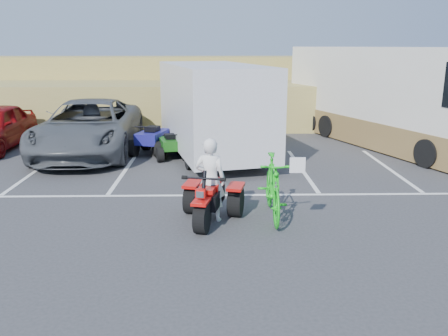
{
  "coord_description": "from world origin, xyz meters",
  "views": [
    {
      "loc": [
        0.01,
        -9.06,
        3.69
      ],
      "look_at": [
        0.23,
        1.3,
        1.0
      ],
      "focal_mm": 38.0,
      "sensor_mm": 36.0,
      "label": 1
    }
  ],
  "objects_px": {
    "cargo_trailer": "(213,107)",
    "quad_atv_blue": "(153,154)",
    "green_dirt_bike": "(273,187)",
    "rv_motorhome": "(385,103)",
    "quad_atv_green": "(171,158)",
    "rider": "(210,180)",
    "grey_pickup": "(89,127)",
    "red_trike_atv": "(209,222)"
  },
  "relations": [
    {
      "from": "green_dirt_bike",
      "to": "grey_pickup",
      "type": "xyz_separation_m",
      "value": [
        -5.63,
        6.52,
        0.24
      ]
    },
    {
      "from": "green_dirt_bike",
      "to": "grey_pickup",
      "type": "bearing_deg",
      "value": 131.48
    },
    {
      "from": "green_dirt_bike",
      "to": "quad_atv_blue",
      "type": "height_order",
      "value": "green_dirt_bike"
    },
    {
      "from": "quad_atv_blue",
      "to": "red_trike_atv",
      "type": "bearing_deg",
      "value": -57.4
    },
    {
      "from": "rv_motorhome",
      "to": "quad_atv_blue",
      "type": "height_order",
      "value": "rv_motorhome"
    },
    {
      "from": "grey_pickup",
      "to": "green_dirt_bike",
      "type": "bearing_deg",
      "value": -51.11
    },
    {
      "from": "green_dirt_bike",
      "to": "rv_motorhome",
      "type": "relative_size",
      "value": 0.22
    },
    {
      "from": "rider",
      "to": "grey_pickup",
      "type": "xyz_separation_m",
      "value": [
        -4.27,
        6.67,
        0.02
      ]
    },
    {
      "from": "cargo_trailer",
      "to": "rider",
      "type": "bearing_deg",
      "value": -104.05
    },
    {
      "from": "red_trike_atv",
      "to": "grey_pickup",
      "type": "bearing_deg",
      "value": 134.48
    },
    {
      "from": "cargo_trailer",
      "to": "rv_motorhome",
      "type": "distance_m",
      "value": 6.81
    },
    {
      "from": "grey_pickup",
      "to": "cargo_trailer",
      "type": "height_order",
      "value": "cargo_trailer"
    },
    {
      "from": "cargo_trailer",
      "to": "quad_atv_blue",
      "type": "relative_size",
      "value": 4.25
    },
    {
      "from": "red_trike_atv",
      "to": "grey_pickup",
      "type": "distance_m",
      "value": 8.08
    },
    {
      "from": "green_dirt_bike",
      "to": "quad_atv_green",
      "type": "relative_size",
      "value": 1.64
    },
    {
      "from": "green_dirt_bike",
      "to": "quad_atv_blue",
      "type": "distance_m",
      "value": 7.28
    },
    {
      "from": "cargo_trailer",
      "to": "quad_atv_green",
      "type": "xyz_separation_m",
      "value": [
        -1.43,
        -0.39,
        -1.67
      ]
    },
    {
      "from": "rider",
      "to": "quad_atv_blue",
      "type": "bearing_deg",
      "value": -59.99
    },
    {
      "from": "quad_atv_green",
      "to": "rv_motorhome",
      "type": "bearing_deg",
      "value": 0.91
    },
    {
      "from": "cargo_trailer",
      "to": "quad_atv_blue",
      "type": "xyz_separation_m",
      "value": [
        -2.09,
        0.29,
        -1.67
      ]
    },
    {
      "from": "red_trike_atv",
      "to": "quad_atv_blue",
      "type": "distance_m",
      "value": 6.99
    },
    {
      "from": "green_dirt_bike",
      "to": "rv_motorhome",
      "type": "height_order",
      "value": "rv_motorhome"
    },
    {
      "from": "rider",
      "to": "red_trike_atv",
      "type": "bearing_deg",
      "value": 90.0
    },
    {
      "from": "green_dirt_bike",
      "to": "rider",
      "type": "bearing_deg",
      "value": -172.9
    },
    {
      "from": "grey_pickup",
      "to": "red_trike_atv",
      "type": "bearing_deg",
      "value": -60.11
    },
    {
      "from": "rider",
      "to": "cargo_trailer",
      "type": "xyz_separation_m",
      "value": [
        0.05,
        6.26,
        0.76
      ]
    },
    {
      "from": "quad_atv_blue",
      "to": "rider",
      "type": "bearing_deg",
      "value": -56.79
    },
    {
      "from": "quad_atv_blue",
      "to": "quad_atv_green",
      "type": "bearing_deg",
      "value": -29.82
    },
    {
      "from": "red_trike_atv",
      "to": "quad_atv_blue",
      "type": "bearing_deg",
      "value": 119.39
    },
    {
      "from": "quad_atv_blue",
      "to": "cargo_trailer",
      "type": "bearing_deg",
      "value": 8.03
    },
    {
      "from": "rv_motorhome",
      "to": "quad_atv_green",
      "type": "height_order",
      "value": "rv_motorhome"
    },
    {
      "from": "rider",
      "to": "quad_atv_blue",
      "type": "distance_m",
      "value": 6.92
    },
    {
      "from": "red_trike_atv",
      "to": "green_dirt_bike",
      "type": "xyz_separation_m",
      "value": [
        1.4,
        0.3,
        0.69
      ]
    },
    {
      "from": "rider",
      "to": "rv_motorhome",
      "type": "height_order",
      "value": "rv_motorhome"
    },
    {
      "from": "red_trike_atv",
      "to": "green_dirt_bike",
      "type": "relative_size",
      "value": 0.77
    },
    {
      "from": "rider",
      "to": "quad_atv_blue",
      "type": "relative_size",
      "value": 1.1
    },
    {
      "from": "rv_motorhome",
      "to": "quad_atv_blue",
      "type": "bearing_deg",
      "value": 169.71
    },
    {
      "from": "red_trike_atv",
      "to": "rv_motorhome",
      "type": "xyz_separation_m",
      "value": [
        6.63,
        8.26,
        1.56
      ]
    },
    {
      "from": "cargo_trailer",
      "to": "quad_atv_blue",
      "type": "height_order",
      "value": "cargo_trailer"
    },
    {
      "from": "rv_motorhome",
      "to": "red_trike_atv",
      "type": "bearing_deg",
      "value": -149.35
    },
    {
      "from": "red_trike_atv",
      "to": "cargo_trailer",
      "type": "xyz_separation_m",
      "value": [
        0.08,
        6.4,
        1.67
      ]
    },
    {
      "from": "rider",
      "to": "quad_atv_green",
      "type": "relative_size",
      "value": 1.3
    }
  ]
}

